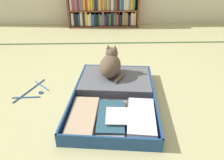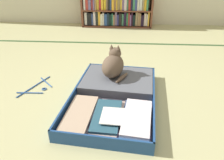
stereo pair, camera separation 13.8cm
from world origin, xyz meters
name	(u,v)px [view 2 (the right image)]	position (x,y,z in m)	size (l,w,h in m)	color
ground_plane	(115,101)	(0.00, 0.00, 0.00)	(10.00, 10.00, 0.00)	#B8B681
tatami_border	(121,43)	(0.00, 1.36, 0.00)	(4.80, 0.05, 0.00)	#31522B
bookshelf	(117,3)	(-0.10, 2.25, 0.38)	(1.15, 0.27, 0.78)	brown
open_suitcase	(115,95)	(-0.01, 0.02, 0.04)	(0.71, 1.02, 0.09)	navy
black_cat	(114,65)	(-0.03, 0.25, 0.19)	(0.25, 0.31, 0.26)	brown
clothes_hanger	(38,87)	(-0.68, 0.15, 0.01)	(0.26, 0.37, 0.01)	#29549F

